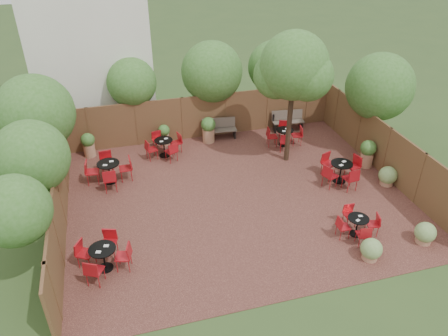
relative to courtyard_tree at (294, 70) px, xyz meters
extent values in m
plane|color=#354F23|center=(-2.74, -1.98, -3.88)|extent=(80.00, 80.00, 0.00)
cube|color=#371C16|center=(-2.74, -1.98, -3.87)|extent=(12.00, 10.00, 0.02)
cube|color=brown|center=(-2.74, 3.02, -2.88)|extent=(12.00, 0.08, 2.00)
cube|color=brown|center=(-8.74, -1.98, -2.88)|extent=(0.08, 10.00, 2.00)
cube|color=brown|center=(3.26, -1.98, -2.88)|extent=(0.08, 10.00, 2.00)
cube|color=silver|center=(-7.24, 6.02, 0.12)|extent=(5.00, 4.00, 8.00)
sphere|color=#346520|center=(-9.34, 1.02, -1.05)|extent=(2.76, 2.76, 2.76)
sphere|color=#346520|center=(-9.24, -1.98, -1.19)|extent=(2.28, 2.28, 2.28)
sphere|color=#346520|center=(-9.44, -4.48, -1.31)|extent=(1.88, 1.88, 1.88)
sphere|color=#346520|center=(-5.74, 3.72, -1.25)|extent=(2.11, 2.11, 2.11)
sphere|color=#346520|center=(-2.24, 3.62, -1.07)|extent=(2.71, 2.71, 2.71)
sphere|color=#346520|center=(0.76, 3.82, -1.16)|extent=(2.39, 2.39, 2.39)
sphere|color=#346520|center=(3.86, 0.02, -1.06)|extent=(2.74, 2.74, 2.74)
cylinder|color=black|center=(0.01, 0.01, -1.74)|extent=(0.26, 0.26, 4.24)
sphere|color=#346520|center=(0.01, 0.01, 0.17)|extent=(2.59, 2.59, 2.59)
sphere|color=#346520|center=(-0.49, 0.41, -0.30)|extent=(1.81, 1.81, 1.81)
sphere|color=#346520|center=(0.41, -0.39, -0.13)|extent=(1.89, 1.89, 1.89)
cube|color=brown|center=(-2.17, 2.57, -3.43)|extent=(1.55, 0.60, 0.05)
cube|color=brown|center=(-2.17, 2.77, -3.15)|extent=(1.51, 0.27, 0.46)
cube|color=black|center=(-2.86, 2.57, -3.66)|extent=(0.11, 0.46, 0.40)
cube|color=black|center=(-1.49, 2.57, -3.66)|extent=(0.11, 0.46, 0.40)
cube|color=brown|center=(1.15, 2.57, -3.44)|extent=(1.52, 0.61, 0.05)
cube|color=brown|center=(1.15, 2.76, -3.17)|extent=(1.48, 0.28, 0.44)
cube|color=black|center=(0.48, 2.57, -3.66)|extent=(0.11, 0.45, 0.39)
cube|color=black|center=(1.81, 2.57, -3.66)|extent=(0.11, 0.45, 0.39)
cylinder|color=black|center=(0.33, -5.03, -3.85)|extent=(0.39, 0.39, 0.03)
cylinder|color=black|center=(0.33, -5.03, -3.53)|extent=(0.04, 0.04, 0.62)
cylinder|color=black|center=(0.33, -5.03, -3.21)|extent=(0.67, 0.67, 0.03)
cube|color=white|center=(0.43, -4.96, -3.19)|extent=(0.14, 0.11, 0.01)
cube|color=white|center=(0.24, -5.14, -3.19)|extent=(0.14, 0.11, 0.01)
cylinder|color=black|center=(1.34, -2.07, -3.84)|extent=(0.48, 0.48, 0.03)
cylinder|color=black|center=(1.34, -2.07, -3.46)|extent=(0.05, 0.05, 0.76)
cylinder|color=black|center=(1.34, -2.07, -3.07)|extent=(0.82, 0.82, 0.03)
cube|color=white|center=(1.47, -1.99, -3.04)|extent=(0.17, 0.14, 0.02)
cube|color=white|center=(1.23, -2.20, -3.04)|extent=(0.17, 0.14, 0.02)
cylinder|color=black|center=(-7.53, -4.43, -3.84)|extent=(0.45, 0.45, 0.03)
cylinder|color=black|center=(-7.53, -4.43, -3.48)|extent=(0.05, 0.05, 0.72)
cylinder|color=black|center=(-7.53, -4.43, -3.11)|extent=(0.78, 0.78, 0.03)
cube|color=white|center=(-7.41, -4.35, -3.09)|extent=(0.17, 0.15, 0.02)
cube|color=white|center=(-7.64, -4.55, -3.09)|extent=(0.17, 0.15, 0.02)
cylinder|color=black|center=(-7.14, 0.26, -3.84)|extent=(0.49, 0.49, 0.03)
cylinder|color=black|center=(-7.14, 0.26, -3.45)|extent=(0.06, 0.06, 0.78)
cylinder|color=black|center=(-7.14, 0.26, -3.05)|extent=(0.85, 0.85, 0.03)
cube|color=white|center=(-7.01, 0.35, -3.02)|extent=(0.16, 0.11, 0.02)
cube|color=white|center=(-7.25, 0.13, -3.02)|extent=(0.16, 0.11, 0.02)
cylinder|color=black|center=(0.40, 1.22, -3.84)|extent=(0.44, 0.44, 0.03)
cylinder|color=black|center=(0.40, 1.22, -3.49)|extent=(0.05, 0.05, 0.70)
cylinder|color=black|center=(0.40, 1.22, -3.13)|extent=(0.76, 0.76, 0.03)
cube|color=white|center=(0.52, 1.30, -3.11)|extent=(0.16, 0.13, 0.02)
cube|color=white|center=(0.30, 1.10, -3.11)|extent=(0.16, 0.13, 0.02)
cylinder|color=black|center=(-4.83, 1.70, -3.84)|extent=(0.44, 0.44, 0.03)
cylinder|color=black|center=(-4.83, 1.70, -3.49)|extent=(0.05, 0.05, 0.70)
cylinder|color=black|center=(-4.83, 1.70, -3.13)|extent=(0.76, 0.76, 0.03)
cube|color=white|center=(-4.71, 1.78, -3.10)|extent=(0.17, 0.14, 0.02)
cube|color=white|center=(-4.93, 1.58, -3.10)|extent=(0.17, 0.14, 0.02)
cylinder|color=#A37051|center=(-4.66, 2.72, -3.62)|extent=(0.42, 0.42, 0.48)
sphere|color=#346520|center=(-4.66, 2.72, -3.18)|extent=(0.51, 0.51, 0.51)
cylinder|color=#A37051|center=(-2.73, 2.43, -3.55)|extent=(0.53, 0.53, 0.61)
sphere|color=#346520|center=(-2.73, 2.43, -3.01)|extent=(0.64, 0.64, 0.64)
cylinder|color=#A37051|center=(-7.86, 2.53, -3.59)|extent=(0.48, 0.48, 0.55)
sphere|color=#346520|center=(-7.86, 2.53, -3.10)|extent=(0.57, 0.57, 0.57)
cylinder|color=#A37051|center=(2.91, -1.33, -3.56)|extent=(0.52, 0.52, 0.60)
sphere|color=#346520|center=(2.91, -1.33, -3.03)|extent=(0.63, 0.63, 0.63)
cylinder|color=#A37051|center=(2.19, -5.93, -3.75)|extent=(0.48, 0.48, 0.22)
sphere|color=#6E904B|center=(2.19, -5.93, -3.48)|extent=(0.65, 0.65, 0.65)
cylinder|color=#A37051|center=(0.16, -6.14, -3.75)|extent=(0.47, 0.47, 0.21)
sphere|color=#6E904B|center=(0.16, -6.14, -3.48)|extent=(0.64, 0.64, 0.64)
cylinder|color=#A37051|center=(2.96, -2.73, -3.74)|extent=(0.50, 0.50, 0.23)
sphere|color=#6E904B|center=(2.96, -2.73, -3.46)|extent=(0.68, 0.68, 0.68)
camera|label=1|loc=(-6.68, -14.29, 5.31)|focal=34.69mm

